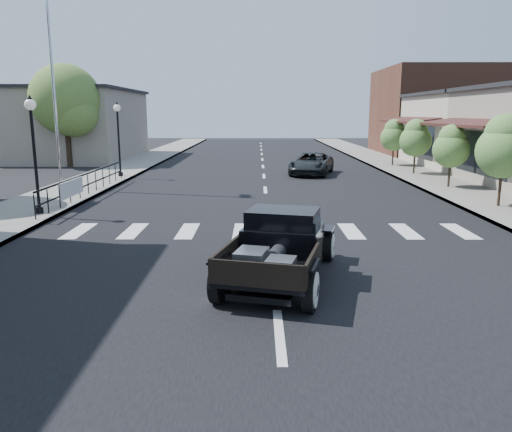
{
  "coord_description": "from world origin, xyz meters",
  "views": [
    {
      "loc": [
        -0.34,
        -10.24,
        3.42
      ],
      "look_at": [
        -0.38,
        1.47,
        1.0
      ],
      "focal_mm": 35.0,
      "sensor_mm": 36.0,
      "label": 1
    }
  ],
  "objects": [
    {
      "name": "ground",
      "position": [
        0.0,
        0.0,
        0.0
      ],
      "size": [
        120.0,
        120.0,
        0.0
      ],
      "primitive_type": "plane",
      "color": "black",
      "rests_on": "ground"
    },
    {
      "name": "road",
      "position": [
        0.0,
        15.0,
        0.01
      ],
      "size": [
        14.0,
        80.0,
        0.02
      ],
      "primitive_type": "cube",
      "color": "black",
      "rests_on": "ground"
    },
    {
      "name": "road_markings",
      "position": [
        0.0,
        10.0,
        0.0
      ],
      "size": [
        12.0,
        60.0,
        0.06
      ],
      "primitive_type": null,
      "color": "silver",
      "rests_on": "ground"
    },
    {
      "name": "sidewalk_left",
      "position": [
        -8.5,
        15.0,
        0.07
      ],
      "size": [
        3.0,
        80.0,
        0.15
      ],
      "primitive_type": "cube",
      "color": "gray",
      "rests_on": "ground"
    },
    {
      "name": "sidewalk_right",
      "position": [
        8.5,
        15.0,
        0.07
      ],
      "size": [
        3.0,
        80.0,
        0.15
      ],
      "primitive_type": "cube",
      "color": "gray",
      "rests_on": "ground"
    },
    {
      "name": "low_building_left",
      "position": [
        -15.0,
        28.0,
        2.5
      ],
      "size": [
        10.0,
        12.0,
        5.0
      ],
      "primitive_type": "cube",
      "color": "gray",
      "rests_on": "ground"
    },
    {
      "name": "storefront_far",
      "position": [
        15.0,
        22.0,
        2.25
      ],
      "size": [
        10.0,
        9.0,
        4.5
      ],
      "primitive_type": "cube",
      "color": "beige",
      "rests_on": "ground"
    },
    {
      "name": "far_building_right",
      "position": [
        15.5,
        32.0,
        3.5
      ],
      "size": [
        11.0,
        10.0,
        7.0
      ],
      "primitive_type": "cube",
      "color": "brown",
      "rests_on": "ground"
    },
    {
      "name": "railing",
      "position": [
        -7.3,
        10.0,
        0.65
      ],
      "size": [
        0.08,
        10.0,
        1.0
      ],
      "primitive_type": null,
      "color": "black",
      "rests_on": "sidewalk_left"
    },
    {
      "name": "banner",
      "position": [
        -7.22,
        8.0,
        0.45
      ],
      "size": [
        0.04,
        2.2,
        0.6
      ],
      "primitive_type": null,
      "color": "silver",
      "rests_on": "sidewalk_left"
    },
    {
      "name": "lamp_post_b",
      "position": [
        -7.6,
        6.0,
        2.07
      ],
      "size": [
        0.36,
        0.36,
        3.83
      ],
      "primitive_type": null,
      "color": "black",
      "rests_on": "sidewalk_left"
    },
    {
      "name": "lamp_post_c",
      "position": [
        -7.6,
        16.0,
        2.07
      ],
      "size": [
        0.36,
        0.36,
        3.83
      ],
      "primitive_type": null,
      "color": "black",
      "rests_on": "sidewalk_left"
    },
    {
      "name": "flagpole",
      "position": [
        -9.2,
        12.0,
        5.8
      ],
      "size": [
        0.12,
        0.12,
        11.29
      ],
      "primitive_type": "cylinder",
      "color": "silver",
      "rests_on": "sidewalk_left"
    },
    {
      "name": "big_tree_far",
      "position": [
        -12.5,
        22.0,
        3.24
      ],
      "size": [
        4.41,
        4.41,
        6.47
      ],
      "primitive_type": null,
      "color": "#527030",
      "rests_on": "ground"
    },
    {
      "name": "small_tree_b",
      "position": [
        8.3,
        7.4,
        1.72
      ],
      "size": [
        1.88,
        1.88,
        3.14
      ],
      "primitive_type": null,
      "color": "#507B38",
      "rests_on": "sidewalk_right"
    },
    {
      "name": "small_tree_c",
      "position": [
        8.3,
        12.18,
        1.49
      ],
      "size": [
        1.61,
        1.61,
        2.68
      ],
      "primitive_type": null,
      "color": "#507B38",
      "rests_on": "sidewalk_right"
    },
    {
      "name": "small_tree_d",
      "position": [
        8.3,
        17.31,
        1.58
      ],
      "size": [
        1.71,
        1.71,
        2.85
      ],
      "primitive_type": null,
      "color": "#507B38",
      "rests_on": "sidewalk_right"
    },
    {
      "name": "small_tree_e",
      "position": [
        8.3,
        21.76,
        1.54
      ],
      "size": [
        1.67,
        1.67,
        2.79
      ],
      "primitive_type": null,
      "color": "#507B38",
      "rests_on": "sidewalk_right"
    },
    {
      "name": "hotrod_pickup",
      "position": [
        0.14,
        -0.34,
        0.75
      ],
      "size": [
        3.04,
        4.72,
        1.51
      ],
      "primitive_type": null,
      "rotation": [
        0.0,
        0.0,
        -0.25
      ],
      "color": "black",
      "rests_on": "ground"
    },
    {
      "name": "second_car",
      "position": [
        2.69,
        17.85,
        0.61
      ],
      "size": [
        3.15,
        4.81,
        1.23
      ],
      "primitive_type": "imported",
      "rotation": [
        0.0,
        0.0,
        -0.27
      ],
      "color": "black",
      "rests_on": "ground"
    }
  ]
}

